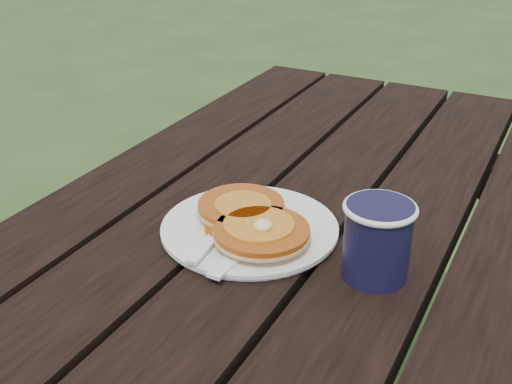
% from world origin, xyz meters
% --- Properties ---
extents(plate, '(0.32, 0.32, 0.01)m').
position_xyz_m(plate, '(-0.04, 0.12, 0.76)').
color(plate, white).
rests_on(plate, picnic_table).
extents(pancake_stack, '(0.19, 0.18, 0.04)m').
position_xyz_m(pancake_stack, '(-0.03, 0.11, 0.77)').
color(pancake_stack, '#B15114').
rests_on(pancake_stack, plate).
extents(knife, '(0.03, 0.18, 0.00)m').
position_xyz_m(knife, '(-0.01, 0.08, 0.76)').
color(knife, white).
rests_on(knife, plate).
extents(fork, '(0.05, 0.16, 0.01)m').
position_xyz_m(fork, '(-0.06, 0.05, 0.77)').
color(fork, white).
rests_on(fork, plate).
extents(coffee_cup, '(0.09, 0.09, 0.10)m').
position_xyz_m(coffee_cup, '(0.15, 0.10, 0.81)').
color(coffee_cup, black).
rests_on(coffee_cup, picnic_table).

